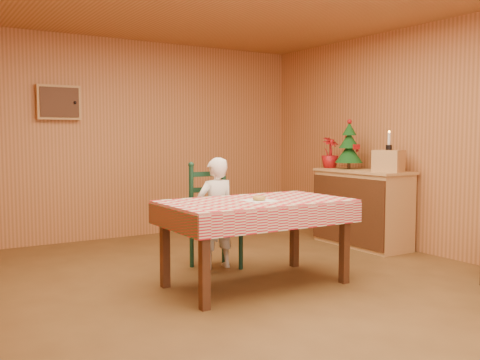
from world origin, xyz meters
The scene contains 12 objects.
ground centered at (0.00, 0.00, 0.00)m, with size 6.00×6.00×0.00m, color brown.
cabin_walls centered at (0.00, 0.53, 1.83)m, with size 5.10×6.05×2.65m.
dining_table centered at (0.12, 0.13, 0.69)m, with size 1.66×0.96×0.77m.
ladder_chair centered at (0.12, 0.92, 0.50)m, with size 0.44×0.40×1.08m.
seated_child centered at (0.12, 0.86, 0.56)m, with size 0.41×0.27×1.12m, color white.
napkin centered at (0.12, 0.08, 0.77)m, with size 0.26×0.26×0.00m, color white.
donut centered at (0.12, 0.08, 0.79)m, with size 0.12×0.12×0.04m, color #BA8F42.
shelf_unit centered at (2.19, 0.90, 0.47)m, with size 0.54×1.24×0.93m.
crate centered at (2.19, 0.50, 1.06)m, with size 0.30×0.30×0.25m, color tan.
christmas_tree centered at (2.19, 1.15, 1.21)m, with size 0.34×0.34×0.62m.
flower_arrangement centered at (2.14, 1.45, 1.13)m, with size 0.22×0.22×0.40m, color #9B0E10.
candle_set centered at (2.19, 0.50, 1.24)m, with size 0.07×0.07×0.22m.
Camera 1 is at (-2.49, -3.80, 1.33)m, focal length 40.00 mm.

